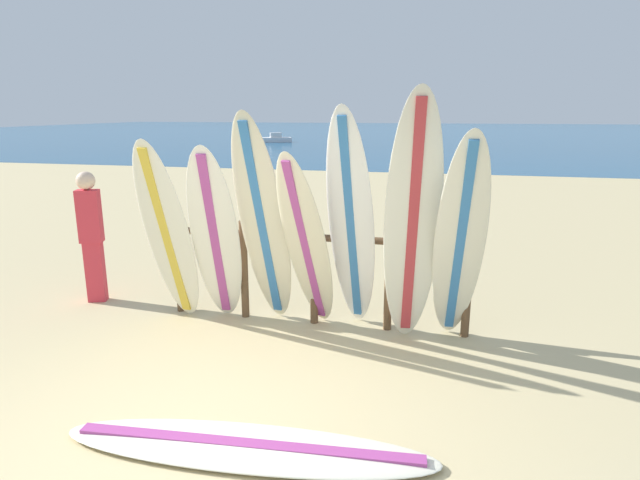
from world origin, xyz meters
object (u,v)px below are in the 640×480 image
object	(u,v)px
surfboard_lying_on_sand	(247,447)
small_boat_offshore	(276,139)
surfboard_rack	(314,263)
surfboard_leaning_center_left	(263,224)
surfboard_leaning_right	(412,223)
surfboard_leaning_far_left	(168,234)
surfboard_leaning_left	(215,238)
surfboard_leaning_center_right	(351,225)
surfboard_leaning_far_right	(460,243)
beachgoer_standing	(91,231)
surfboard_leaning_center	(306,245)

from	to	relation	value
surfboard_lying_on_sand	small_boat_offshore	distance (m)	37.63
surfboard_rack	surfboard_leaning_center_left	xyz separation A→B (m)	(-0.50, -0.28, 0.49)
surfboard_leaning_center_left	surfboard_leaning_right	world-z (taller)	surfboard_leaning_right
surfboard_leaning_far_left	small_boat_offshore	world-z (taller)	surfboard_leaning_far_left
surfboard_rack	surfboard_leaning_center_left	world-z (taller)	surfboard_leaning_center_left
surfboard_leaning_left	surfboard_leaning_center_right	world-z (taller)	surfboard_leaning_center_right
surfboard_leaning_far_right	beachgoer_standing	size ratio (longest dim) A/B	1.36
surfboard_leaning_left	beachgoer_standing	world-z (taller)	surfboard_leaning_left
surfboard_leaning_far_right	surfboard_rack	bearing A→B (deg)	165.99
surfboard_leaning_center	beachgoer_standing	size ratio (longest dim) A/B	1.22
surfboard_leaning_far_left	surfboard_leaning_center	size ratio (longest dim) A/B	1.04
surfboard_rack	surfboard_leaning_right	world-z (taller)	surfboard_leaning_right
surfboard_rack	surfboard_leaning_far_left	bearing A→B (deg)	-164.82
surfboard_leaning_right	surfboard_leaning_far_right	xyz separation A→B (m)	(0.46, 0.01, -0.18)
surfboard_leaning_center	small_boat_offshore	xyz separation A→B (m)	(-11.05, 33.88, -0.77)
surfboard_leaning_center_right	surfboard_leaning_right	bearing A→B (deg)	-12.28
surfboard_rack	surfboard_leaning_center	xyz separation A→B (m)	(0.00, -0.36, 0.30)
surfboard_leaning_center	surfboard_leaning_right	world-z (taller)	surfboard_leaning_right
surfboard_leaning_center_left	surfboard_leaning_center_right	size ratio (longest dim) A/B	0.98
surfboard_rack	beachgoer_standing	world-z (taller)	beachgoer_standing
surfboard_leaning_center	surfboard_lying_on_sand	world-z (taller)	surfboard_leaning_center
surfboard_leaning_left	surfboard_leaning_far_right	xyz separation A→B (m)	(2.59, -0.03, 0.09)
surfboard_leaning_center_left	beachgoer_standing	distance (m)	2.46
surfboard_leaning_right	surfboard_leaning_far_right	distance (m)	0.50
surfboard_leaning_far_right	beachgoer_standing	distance (m)	4.51
surfboard_rack	surfboard_leaning_center_left	distance (m)	0.75
surfboard_leaning_left	small_boat_offshore	bearing A→B (deg)	106.47
surfboard_leaning_center_right	surfboard_leaning_center	bearing A→B (deg)	-167.88
surfboard_leaning_far_left	small_boat_offshore	size ratio (longest dim) A/B	0.83
small_boat_offshore	surfboard_rack	bearing A→B (deg)	-71.76
surfboard_leaning_center	surfboard_rack	bearing A→B (deg)	90.35
surfboard_leaning_center_right	surfboard_leaning_far_right	size ratio (longest dim) A/B	1.09
surfboard_leaning_center	surfboard_leaning_center_right	bearing A→B (deg)	12.12
surfboard_leaning_center_left	surfboard_leaning_far_right	bearing A→B (deg)	-2.98
small_boat_offshore	surfboard_leaning_far_left	bearing A→B (deg)	-74.40
surfboard_leaning_center	small_boat_offshore	world-z (taller)	surfboard_leaning_center
surfboard_leaning_left	surfboard_leaning_right	size ratio (longest dim) A/B	0.79
surfboard_leaning_center_right	surfboard_lying_on_sand	world-z (taller)	surfboard_leaning_center_right
surfboard_leaning_left	small_boat_offshore	xyz separation A→B (m)	(-10.02, 33.89, -0.79)
surfboard_leaning_center	surfboard_leaning_center_left	bearing A→B (deg)	171.57
surfboard_leaning_center_right	small_boat_offshore	world-z (taller)	surfboard_leaning_center_right
surfboard_leaning_center_right	surfboard_leaning_right	xyz separation A→B (m)	(0.64, -0.14, 0.08)
surfboard_leaning_far_left	surfboard_leaning_left	bearing A→B (deg)	6.55
surfboard_leaning_far_right	small_boat_offshore	bearing A→B (deg)	110.39
surfboard_leaning_far_right	surfboard_lying_on_sand	size ratio (longest dim) A/B	0.81
surfboard_leaning_center_right	surfboard_lying_on_sand	distance (m)	2.51
surfboard_leaning_right	surfboard_leaning_far_right	world-z (taller)	surfboard_leaning_right
surfboard_leaning_far_left	surfboard_leaning_center_left	xyz separation A→B (m)	(1.07, 0.14, 0.14)
surfboard_leaning_center	surfboard_leaning_right	distance (m)	1.14
surfboard_leaning_center	surfboard_lying_on_sand	bearing A→B (deg)	-88.03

